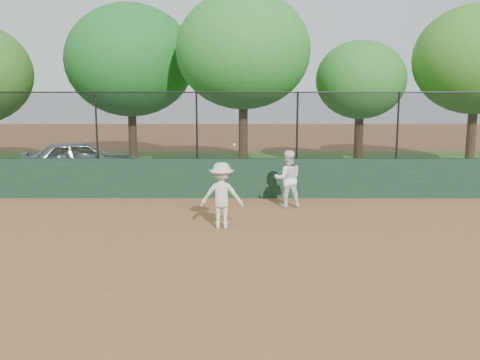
{
  "coord_description": "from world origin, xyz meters",
  "views": [
    {
      "loc": [
        0.83,
        -9.98,
        3.3
      ],
      "look_at": [
        0.8,
        2.2,
        1.2
      ],
      "focal_mm": 40.0,
      "sensor_mm": 36.0,
      "label": 1
    }
  ],
  "objects_px": {
    "parked_car": "(81,159)",
    "tree_2": "(243,51)",
    "player_main": "(222,195)",
    "tree_3": "(361,80)",
    "tree_4": "(477,60)",
    "player_second": "(288,179)",
    "tree_1": "(130,61)"
  },
  "relations": [
    {
      "from": "player_main",
      "to": "tree_2",
      "type": "xyz_separation_m",
      "value": [
        0.54,
        7.88,
        3.87
      ]
    },
    {
      "from": "parked_car",
      "to": "tree_3",
      "type": "bearing_deg",
      "value": -95.9
    },
    {
      "from": "player_second",
      "to": "tree_4",
      "type": "bearing_deg",
      "value": -143.55
    },
    {
      "from": "tree_2",
      "to": "tree_4",
      "type": "relative_size",
      "value": 1.04
    },
    {
      "from": "player_main",
      "to": "tree_1",
      "type": "height_order",
      "value": "tree_1"
    },
    {
      "from": "tree_2",
      "to": "tree_3",
      "type": "height_order",
      "value": "tree_2"
    },
    {
      "from": "tree_3",
      "to": "tree_4",
      "type": "distance_m",
      "value": 4.53
    },
    {
      "from": "parked_car",
      "to": "tree_3",
      "type": "relative_size",
      "value": 0.8
    },
    {
      "from": "tree_3",
      "to": "parked_car",
      "type": "bearing_deg",
      "value": -167.28
    },
    {
      "from": "player_second",
      "to": "tree_4",
      "type": "distance_m",
      "value": 11.09
    },
    {
      "from": "parked_car",
      "to": "tree_4",
      "type": "relative_size",
      "value": 0.64
    },
    {
      "from": "player_main",
      "to": "tree_3",
      "type": "bearing_deg",
      "value": 60.99
    },
    {
      "from": "tree_1",
      "to": "tree_2",
      "type": "height_order",
      "value": "tree_2"
    },
    {
      "from": "parked_car",
      "to": "tree_2",
      "type": "xyz_separation_m",
      "value": [
        6.0,
        0.74,
        3.95
      ]
    },
    {
      "from": "player_main",
      "to": "player_second",
      "type": "bearing_deg",
      "value": 52.42
    },
    {
      "from": "parked_car",
      "to": "player_main",
      "type": "distance_m",
      "value": 8.99
    },
    {
      "from": "tree_2",
      "to": "tree_3",
      "type": "relative_size",
      "value": 1.31
    },
    {
      "from": "tree_1",
      "to": "tree_2",
      "type": "xyz_separation_m",
      "value": [
        4.75,
        -2.67,
        0.22
      ]
    },
    {
      "from": "tree_2",
      "to": "tree_3",
      "type": "bearing_deg",
      "value": 19.51
    },
    {
      "from": "player_second",
      "to": "tree_3",
      "type": "relative_size",
      "value": 0.31
    },
    {
      "from": "player_main",
      "to": "tree_3",
      "type": "relative_size",
      "value": 0.4
    },
    {
      "from": "tree_1",
      "to": "tree_4",
      "type": "xyz_separation_m",
      "value": [
        13.96,
        -1.45,
        -0.04
      ]
    },
    {
      "from": "player_main",
      "to": "tree_4",
      "type": "relative_size",
      "value": 0.31
    },
    {
      "from": "tree_1",
      "to": "tree_4",
      "type": "distance_m",
      "value": 14.03
    },
    {
      "from": "tree_2",
      "to": "player_main",
      "type": "bearing_deg",
      "value": -93.91
    },
    {
      "from": "parked_car",
      "to": "tree_4",
      "type": "height_order",
      "value": "tree_4"
    },
    {
      "from": "parked_car",
      "to": "tree_1",
      "type": "distance_m",
      "value": 5.2
    },
    {
      "from": "player_main",
      "to": "tree_4",
      "type": "height_order",
      "value": "tree_4"
    },
    {
      "from": "parked_car",
      "to": "player_main",
      "type": "height_order",
      "value": "player_main"
    },
    {
      "from": "tree_2",
      "to": "tree_4",
      "type": "bearing_deg",
      "value": 7.56
    },
    {
      "from": "parked_car",
      "to": "tree_1",
      "type": "bearing_deg",
      "value": -38.64
    },
    {
      "from": "parked_car",
      "to": "player_main",
      "type": "xyz_separation_m",
      "value": [
        5.46,
        -7.14,
        0.08
      ]
    }
  ]
}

